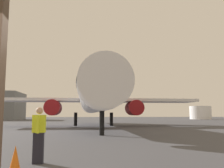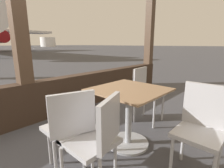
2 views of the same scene
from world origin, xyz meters
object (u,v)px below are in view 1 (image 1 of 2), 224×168
at_px(traffic_cone, 15,160).
at_px(fuel_storage_tank, 200,113).
at_px(airplane, 95,97).
at_px(ground_crew_worker, 39,134).

distance_m(traffic_cone, fuel_storage_tank, 78.85).
bearing_deg(airplane, ground_crew_worker, -96.74).
distance_m(airplane, traffic_cone, 24.75).
height_order(ground_crew_worker, traffic_cone, ground_crew_worker).
bearing_deg(fuel_storage_tank, traffic_cone, -119.16).
bearing_deg(traffic_cone, ground_crew_worker, 75.05).
xyz_separation_m(airplane, ground_crew_worker, (-2.72, -23.03, -2.73)).
height_order(airplane, fuel_storage_tank, airplane).
bearing_deg(ground_crew_worker, traffic_cone, -104.95).
height_order(airplane, traffic_cone, airplane).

